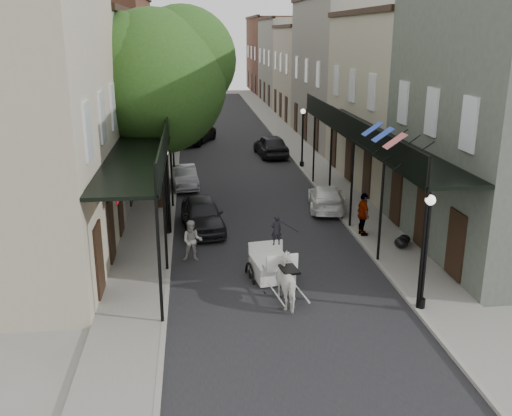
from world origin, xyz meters
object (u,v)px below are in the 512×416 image
object	(u,v)px
lamppost_right_far	(302,137)
carriage	(269,249)
horse	(290,282)
pedestrian_sidewalk_right	(363,214)
pedestrian_walking	(192,241)
car_left_far	(193,134)
lamppost_left	(166,190)
tree_far	(171,71)
lamppost_right_near	(426,251)
car_left_mid	(184,177)
car_right_far	(271,145)
tree_near	(163,76)
car_left_near	(202,214)
car_right_near	(326,197)
pedestrian_sidewalk_left	(153,150)

from	to	relation	value
lamppost_right_far	carriage	bearing A→B (deg)	-104.82
horse	pedestrian_sidewalk_right	distance (m)	7.12
pedestrian_walking	car_left_far	size ratio (longest dim) A/B	0.32
lamppost_left	horse	xyz separation A→B (m)	(4.16, -7.00, -1.29)
tree_far	pedestrian_walking	bearing A→B (deg)	-86.78
lamppost_right_near	horse	size ratio (longest dim) A/B	2.06
lamppost_right_far	pedestrian_sidewalk_right	xyz separation A→B (m)	(0.11, -13.22, -1.00)
car_left_mid	car_right_far	bearing A→B (deg)	46.21
pedestrian_walking	pedestrian_sidewalk_right	xyz separation A→B (m)	(7.27, 1.78, 0.24)
tree_near	lamppost_left	world-z (taller)	tree_near
carriage	car_left_near	world-z (taller)	carriage
car_left_mid	lamppost_right_near	bearing A→B (deg)	-71.04
car_left_near	car_right_near	size ratio (longest dim) A/B	1.02
lamppost_right_near	pedestrian_sidewalk_right	distance (m)	6.86
tree_far	lamppost_left	world-z (taller)	tree_far
lamppost_right_near	car_left_far	size ratio (longest dim) A/B	0.73
lamppost_left	car_left_mid	bearing A→B (deg)	85.29
pedestrian_walking	car_left_near	world-z (taller)	pedestrian_walking
tree_near	car_left_near	distance (m)	6.99
tree_near	car_right_far	distance (m)	14.67
lamppost_left	car_right_far	bearing A→B (deg)	67.11
tree_near	lamppost_right_far	xyz separation A→B (m)	(8.30, 7.82, -4.44)
lamppost_right_near	car_right_far	distance (m)	23.95
carriage	car_left_far	xyz separation A→B (m)	(-2.54, 26.11, -0.28)
carriage	car_left_near	size ratio (longest dim) A/B	0.60
pedestrian_walking	pedestrian_sidewalk_left	size ratio (longest dim) A/B	0.85
tree_near	lamppost_right_near	bearing A→B (deg)	-55.73
tree_near	car_right_far	size ratio (longest dim) A/B	2.08
horse	pedestrian_sidewalk_left	size ratio (longest dim) A/B	0.94
pedestrian_walking	car_right_far	world-z (taller)	pedestrian_walking
lamppost_right_near	car_right_near	xyz separation A→B (m)	(-0.50, 11.00, -1.45)
lamppost_left	horse	size ratio (longest dim) A/B	2.06
carriage	car_right_near	distance (m)	8.61
lamppost_right_far	car_right_near	world-z (taller)	lamppost_right_far
tree_far	horse	bearing A→B (deg)	-80.29
lamppost_right_far	car_right_near	xyz separation A→B (m)	(-0.50, -9.00, -1.45)
tree_far	carriage	size ratio (longest dim) A/B	3.39
pedestrian_sidewalk_right	pedestrian_walking	bearing A→B (deg)	98.71
pedestrian_sidewalk_left	car_right_far	size ratio (longest dim) A/B	0.41
horse	carriage	size ratio (longest dim) A/B	0.71
lamppost_right_far	car_right_far	world-z (taller)	lamppost_right_far
horse	car_left_mid	xyz separation A→B (m)	(-3.50, 15.00, -0.15)
pedestrian_sidewalk_right	car_left_mid	bearing A→B (deg)	34.63
horse	car_left_mid	world-z (taller)	horse
pedestrian_sidewalk_right	car_left_near	size ratio (longest dim) A/B	0.44
pedestrian_sidewalk_left	car_right_far	xyz separation A→B (m)	(8.10, 2.07, -0.29)
lamppost_right_near	horse	bearing A→B (deg)	166.09
tree_far	car_left_far	size ratio (longest dim) A/B	1.69
car_left_mid	car_left_near	bearing A→B (deg)	-89.83
pedestrian_sidewalk_left	car_left_near	bearing A→B (deg)	61.06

